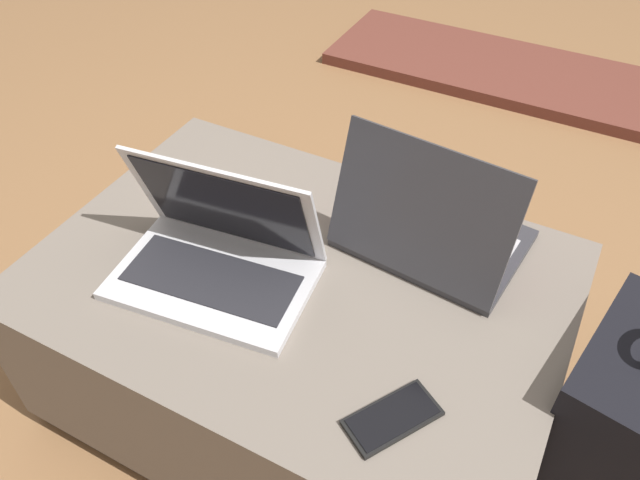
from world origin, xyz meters
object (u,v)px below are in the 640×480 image
Objects in this scene: cell_phone at (393,418)px; laptop_far at (430,229)px; backpack at (611,438)px; laptop_near at (217,254)px.

laptop_far is at bearing -45.26° from cell_phone.
backpack reaches higher than cell_phone.
cell_phone is at bearing 137.94° from backpack.
laptop_far is 2.24× the size of cell_phone.
laptop_near is at bearing 42.88° from laptop_far.
backpack is at bearing 170.45° from laptop_far.
cell_phone is (0.09, -0.37, -0.05)m from laptop_far.
laptop_near is at bearing 13.59° from cell_phone.
laptop_far is 0.50m from backpack.
laptop_far is 0.39m from cell_phone.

